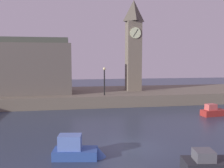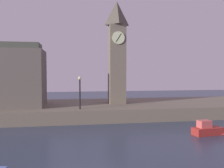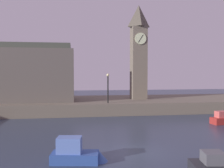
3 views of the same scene
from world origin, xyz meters
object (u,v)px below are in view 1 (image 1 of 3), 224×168
object	(u,v)px
streetlamp	(104,78)
parliament_hall	(6,66)
clock_tower	(133,44)
boat_barge_dark	(213,166)
boat_tour_blue	(79,150)
boat_dinghy_red	(215,112)

from	to	relation	value
streetlamp	parliament_hall	bearing A→B (deg)	164.39
parliament_hall	streetlamp	distance (m)	13.51
clock_tower	boat_barge_dark	xyz separation A→B (m)	(-1.88, -24.47, -7.90)
parliament_hall	boat_barge_dark	distance (m)	29.03
parliament_hall	boat_tour_blue	world-z (taller)	parliament_hall
parliament_hall	boat_dinghy_red	bearing A→B (deg)	-24.24
boat_barge_dark	boat_tour_blue	bearing A→B (deg)	153.30
parliament_hall	boat_tour_blue	size ratio (longest dim) A/B	4.79
parliament_hall	boat_dinghy_red	distance (m)	27.03
boat_barge_dark	boat_dinghy_red	bearing A→B (deg)	57.34
clock_tower	boat_tour_blue	xyz separation A→B (m)	(-8.89, -20.94, -7.91)
parliament_hall	streetlamp	xyz separation A→B (m)	(12.93, -3.61, -1.47)
clock_tower	streetlamp	distance (m)	8.09
boat_barge_dark	boat_tour_blue	xyz separation A→B (m)	(-7.01, 3.53, -0.01)
boat_dinghy_red	boat_tour_blue	bearing A→B (deg)	-148.65
parliament_hall	boat_barge_dark	world-z (taller)	parliament_hall
streetlamp	boat_tour_blue	size ratio (longest dim) A/B	1.05
clock_tower	parliament_hall	world-z (taller)	clock_tower
boat_dinghy_red	boat_tour_blue	distance (m)	17.82
parliament_hall	boat_tour_blue	distance (m)	22.63
boat_tour_blue	clock_tower	bearing A→B (deg)	66.99
streetlamp	boat_tour_blue	bearing A→B (deg)	-103.22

